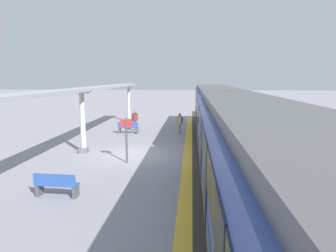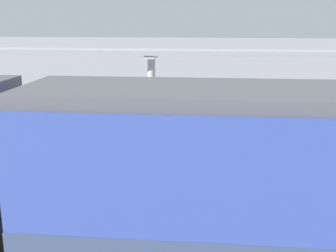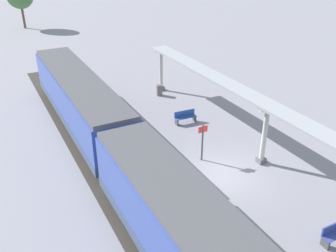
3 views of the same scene
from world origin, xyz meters
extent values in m
plane|color=gray|center=(0.00, 0.00, 0.00)|extent=(176.00, 176.00, 0.00)
cube|color=yellow|center=(-2.97, 0.00, 0.00)|extent=(0.48, 31.52, 0.01)
cube|color=#1E262D|center=(-3.50, -2.38, 1.69)|extent=(0.04, 1.10, 2.00)
cube|color=black|center=(-4.81, -1.37, 0.32)|extent=(2.21, 0.90, 0.64)
cube|color=slate|center=(2.76, -0.06, 0.15)|extent=(0.44, 0.44, 0.30)
cylinder|color=silver|center=(2.76, -0.06, 1.79)|extent=(0.28, 0.28, 2.98)
cube|color=silver|center=(2.76, -0.06, 3.34)|extent=(1.10, 0.36, 0.12)
cube|color=#A8AAB2|center=(2.76, -0.01, 3.48)|extent=(1.20, 25.47, 0.16)
cube|color=#374AA1|center=(1.54, -6.20, 0.44)|extent=(1.51, 0.46, 0.04)
cube|color=#374AA1|center=(1.54, -6.01, 0.66)|extent=(1.50, 0.08, 0.40)
cube|color=#4C4C51|center=(2.21, -6.21, 0.21)|extent=(0.11, 0.40, 0.42)
cylinder|color=#4C4C51|center=(-0.03, 1.71, 1.10)|extent=(0.10, 0.10, 2.20)
cube|color=red|center=(-0.03, 1.71, 1.95)|extent=(0.56, 0.04, 0.36)
camera|label=1|loc=(-3.15, 15.95, 4.10)|focal=32.60mm
camera|label=2|loc=(-12.25, -2.16, 4.67)|focal=45.72mm
camera|label=3|loc=(-9.88, -13.02, 11.21)|focal=39.29mm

